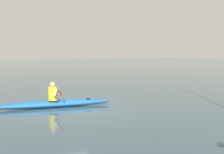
% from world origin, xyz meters
% --- Properties ---
extents(ground_plane, '(160.00, 160.00, 0.00)m').
position_xyz_m(ground_plane, '(0.00, 0.00, 0.00)').
color(ground_plane, '#334C56').
extents(kayak, '(5.02, 1.77, 0.30)m').
position_xyz_m(kayak, '(0.48, -0.63, 0.15)').
color(kayak, '#1959A5').
rests_on(kayak, ground).
extents(kayaker, '(0.67, 2.29, 0.78)m').
position_xyz_m(kayaker, '(0.50, -0.63, 0.63)').
color(kayaker, yellow).
rests_on(kayaker, kayak).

